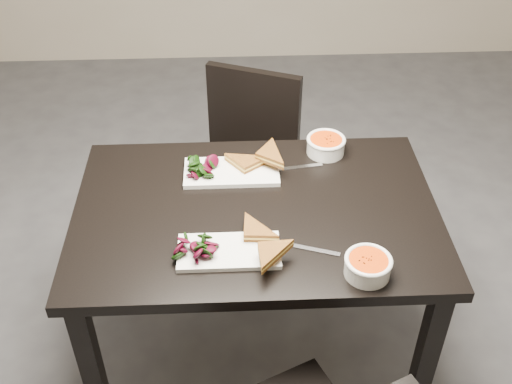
% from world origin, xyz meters
% --- Properties ---
extents(ground, '(5.00, 5.00, 0.00)m').
position_xyz_m(ground, '(0.00, 0.00, 0.00)').
color(ground, '#47474C').
rests_on(ground, ground).
extents(table, '(1.20, 0.80, 0.75)m').
position_xyz_m(table, '(0.04, -0.14, 0.65)').
color(table, black).
rests_on(table, ground).
extents(chair_far, '(0.55, 0.55, 0.85)m').
position_xyz_m(chair_far, '(0.02, 0.53, 0.48)').
color(chair_far, black).
rests_on(chair_far, ground).
extents(plate_near, '(0.31, 0.15, 0.02)m').
position_xyz_m(plate_near, '(-0.05, -0.35, 0.76)').
color(plate_near, white).
rests_on(plate_near, table).
extents(sandwich_near, '(0.16, 0.13, 0.05)m').
position_xyz_m(sandwich_near, '(0.01, -0.33, 0.79)').
color(sandwich_near, '#97621F').
rests_on(sandwich_near, plate_near).
extents(salad_near, '(0.10, 0.09, 0.04)m').
position_xyz_m(salad_near, '(-0.15, -0.35, 0.79)').
color(salad_near, black).
rests_on(salad_near, plate_near).
extents(soup_bowl_near, '(0.14, 0.14, 0.06)m').
position_xyz_m(soup_bowl_near, '(0.34, -0.45, 0.79)').
color(soup_bowl_near, white).
rests_on(soup_bowl_near, table).
extents(cutlery_near, '(0.18, 0.07, 0.00)m').
position_xyz_m(cutlery_near, '(0.19, -0.34, 0.75)').
color(cutlery_near, silver).
rests_on(cutlery_near, table).
extents(plate_far, '(0.33, 0.17, 0.02)m').
position_xyz_m(plate_far, '(-0.04, 0.05, 0.76)').
color(plate_far, white).
rests_on(plate_far, table).
extents(sandwich_far, '(0.21, 0.20, 0.05)m').
position_xyz_m(sandwich_far, '(0.02, 0.04, 0.79)').
color(sandwich_far, '#97621F').
rests_on(sandwich_far, plate_far).
extents(salad_far, '(0.10, 0.09, 0.05)m').
position_xyz_m(salad_far, '(-0.14, 0.05, 0.79)').
color(salad_far, black).
rests_on(salad_far, plate_far).
extents(soup_bowl_far, '(0.14, 0.14, 0.06)m').
position_xyz_m(soup_bowl_far, '(0.31, 0.17, 0.79)').
color(soup_bowl_far, white).
rests_on(soup_bowl_far, table).
extents(cutlery_far, '(0.18, 0.04, 0.00)m').
position_xyz_m(cutlery_far, '(0.20, 0.08, 0.75)').
color(cutlery_far, silver).
rests_on(cutlery_far, table).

